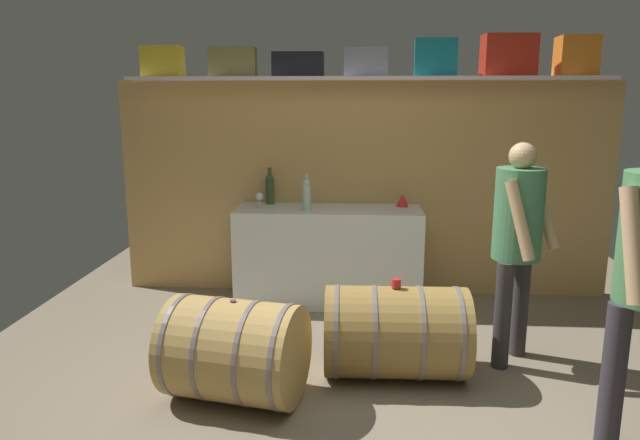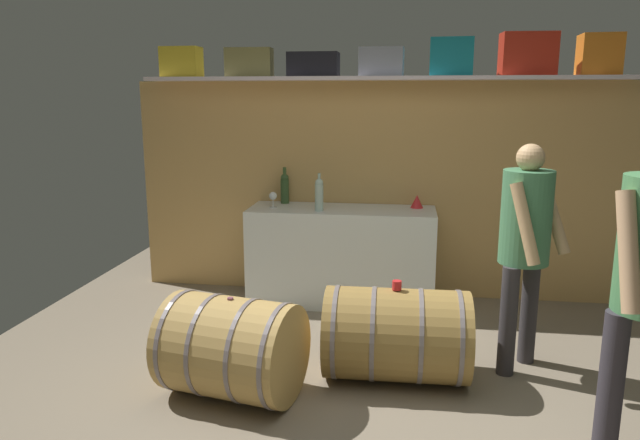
{
  "view_description": "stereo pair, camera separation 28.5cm",
  "coord_description": "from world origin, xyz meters",
  "px_view_note": "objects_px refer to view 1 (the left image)",
  "views": [
    {
      "loc": [
        -0.05,
        -2.91,
        1.81
      ],
      "look_at": [
        -0.28,
        0.66,
        1.05
      ],
      "focal_mm": 33.08,
      "sensor_mm": 36.0,
      "label": 1
    },
    {
      "loc": [
        0.24,
        -2.88,
        1.81
      ],
      "look_at": [
        -0.28,
        0.66,
        1.05
      ],
      "focal_mm": 33.08,
      "sensor_mm": 36.0,
      "label": 2
    }
  ],
  "objects_px": {
    "wine_bottle_clear": "(307,194)",
    "wine_glass": "(259,197)",
    "toolcase_grey": "(366,62)",
    "work_cabinet": "(329,256)",
    "toolcase_teal": "(435,58)",
    "red_funnel": "(402,200)",
    "toolcase_orange": "(576,56)",
    "wine_barrel_far": "(235,350)",
    "toolcase_black": "(298,64)",
    "wine_barrel_near": "(396,332)",
    "visitor_tasting": "(518,231)",
    "wine_bottle_green": "(270,188)",
    "tasting_cup": "(396,283)",
    "toolcase_olive": "(233,62)",
    "toolcase_red": "(509,55)",
    "toolcase_yellow": "(163,61)"
  },
  "relations": [
    {
      "from": "wine_barrel_near",
      "to": "wine_barrel_far",
      "type": "distance_m",
      "value": 1.05
    },
    {
      "from": "wine_glass",
      "to": "wine_barrel_far",
      "type": "xyz_separation_m",
      "value": [
        0.13,
        -1.72,
        -0.63
      ]
    },
    {
      "from": "toolcase_black",
      "to": "toolcase_grey",
      "type": "distance_m",
      "value": 0.58
    },
    {
      "from": "toolcase_yellow",
      "to": "wine_glass",
      "type": "relative_size",
      "value": 2.47
    },
    {
      "from": "toolcase_orange",
      "to": "wine_barrel_far",
      "type": "xyz_separation_m",
      "value": [
        -2.51,
        -1.94,
        -1.81
      ]
    },
    {
      "from": "toolcase_grey",
      "to": "toolcase_teal",
      "type": "relative_size",
      "value": 1.06
    },
    {
      "from": "toolcase_grey",
      "to": "red_funnel",
      "type": "distance_m",
      "value": 1.22
    },
    {
      "from": "wine_bottle_green",
      "to": "toolcase_orange",
      "type": "bearing_deg",
      "value": -0.01
    },
    {
      "from": "red_funnel",
      "to": "tasting_cup",
      "type": "xyz_separation_m",
      "value": [
        -0.14,
        -1.52,
        -0.27
      ]
    },
    {
      "from": "toolcase_olive",
      "to": "visitor_tasting",
      "type": "distance_m",
      "value": 2.77
    },
    {
      "from": "toolcase_orange",
      "to": "wine_barrel_near",
      "type": "distance_m",
      "value": 2.85
    },
    {
      "from": "toolcase_black",
      "to": "toolcase_yellow",
      "type": "bearing_deg",
      "value": 179.76
    },
    {
      "from": "toolcase_orange",
      "to": "wine_barrel_near",
      "type": "height_order",
      "value": "toolcase_orange"
    },
    {
      "from": "toolcase_teal",
      "to": "red_funnel",
      "type": "distance_m",
      "value": 1.24
    },
    {
      "from": "tasting_cup",
      "to": "toolcase_red",
      "type": "bearing_deg",
      "value": 57.95
    },
    {
      "from": "toolcase_grey",
      "to": "wine_bottle_green",
      "type": "distance_m",
      "value": 1.38
    },
    {
      "from": "toolcase_teal",
      "to": "wine_bottle_clear",
      "type": "bearing_deg",
      "value": -159.94
    },
    {
      "from": "toolcase_olive",
      "to": "red_funnel",
      "type": "height_order",
      "value": "toolcase_olive"
    },
    {
      "from": "toolcase_orange",
      "to": "wine_bottle_green",
      "type": "xyz_separation_m",
      "value": [
        -2.58,
        0.0,
        -1.13
      ]
    },
    {
      "from": "toolcase_yellow",
      "to": "red_funnel",
      "type": "xyz_separation_m",
      "value": [
        2.1,
        -0.05,
        -1.19
      ]
    },
    {
      "from": "wine_bottle_clear",
      "to": "tasting_cup",
      "type": "height_order",
      "value": "wine_bottle_clear"
    },
    {
      "from": "toolcase_red",
      "to": "wine_bottle_clear",
      "type": "relative_size",
      "value": 1.35
    },
    {
      "from": "work_cabinet",
      "to": "tasting_cup",
      "type": "distance_m",
      "value": 1.49
    },
    {
      "from": "toolcase_black",
      "to": "wine_barrel_far",
      "type": "bearing_deg",
      "value": -96.07
    },
    {
      "from": "toolcase_teal",
      "to": "toolcase_olive",
      "type": "bearing_deg",
      "value": -175.89
    },
    {
      "from": "red_funnel",
      "to": "wine_barrel_far",
      "type": "height_order",
      "value": "red_funnel"
    },
    {
      "from": "visitor_tasting",
      "to": "red_funnel",
      "type": "bearing_deg",
      "value": -112.72
    },
    {
      "from": "work_cabinet",
      "to": "wine_barrel_far",
      "type": "xyz_separation_m",
      "value": [
        -0.47,
        -1.75,
        -0.11
      ]
    },
    {
      "from": "wine_bottle_green",
      "to": "wine_barrel_far",
      "type": "relative_size",
      "value": 0.37
    },
    {
      "from": "toolcase_yellow",
      "to": "work_cabinet",
      "type": "bearing_deg",
      "value": -5.42
    },
    {
      "from": "toolcase_grey",
      "to": "work_cabinet",
      "type": "relative_size",
      "value": 0.23
    },
    {
      "from": "toolcase_grey",
      "to": "wine_barrel_near",
      "type": "bearing_deg",
      "value": -80.29
    },
    {
      "from": "work_cabinet",
      "to": "tasting_cup",
      "type": "relative_size",
      "value": 27.04
    },
    {
      "from": "tasting_cup",
      "to": "work_cabinet",
      "type": "bearing_deg",
      "value": 109.94
    },
    {
      "from": "toolcase_red",
      "to": "visitor_tasting",
      "type": "xyz_separation_m",
      "value": [
        -0.17,
        -1.3,
        -1.2
      ]
    },
    {
      "from": "toolcase_grey",
      "to": "toolcase_orange",
      "type": "bearing_deg",
      "value": 2.41
    },
    {
      "from": "wine_bottle_clear",
      "to": "wine_glass",
      "type": "bearing_deg",
      "value": 168.08
    },
    {
      "from": "toolcase_teal",
      "to": "tasting_cup",
      "type": "xyz_separation_m",
      "value": [
        -0.38,
        -1.57,
        -1.48
      ]
    },
    {
      "from": "wine_barrel_near",
      "to": "visitor_tasting",
      "type": "distance_m",
      "value": 1.06
    },
    {
      "from": "wine_barrel_near",
      "to": "toolcase_red",
      "type": "bearing_deg",
      "value": 56.96
    },
    {
      "from": "work_cabinet",
      "to": "wine_bottle_green",
      "type": "xyz_separation_m",
      "value": [
        -0.54,
        0.19,
        0.57
      ]
    },
    {
      "from": "toolcase_yellow",
      "to": "toolcase_olive",
      "type": "bearing_deg",
      "value": 1.89
    },
    {
      "from": "toolcase_black",
      "to": "toolcase_teal",
      "type": "relative_size",
      "value": 1.25
    },
    {
      "from": "toolcase_red",
      "to": "wine_barrel_near",
      "type": "relative_size",
      "value": 0.47
    },
    {
      "from": "work_cabinet",
      "to": "visitor_tasting",
      "type": "distance_m",
      "value": 1.8
    },
    {
      "from": "work_cabinet",
      "to": "toolcase_grey",
      "type": "bearing_deg",
      "value": 31.32
    },
    {
      "from": "red_funnel",
      "to": "toolcase_black",
      "type": "bearing_deg",
      "value": 176.83
    },
    {
      "from": "wine_barrel_near",
      "to": "visitor_tasting",
      "type": "relative_size",
      "value": 0.61
    },
    {
      "from": "toolcase_black",
      "to": "visitor_tasting",
      "type": "distance_m",
      "value": 2.35
    },
    {
      "from": "toolcase_black",
      "to": "work_cabinet",
      "type": "bearing_deg",
      "value": -34.56
    }
  ]
}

